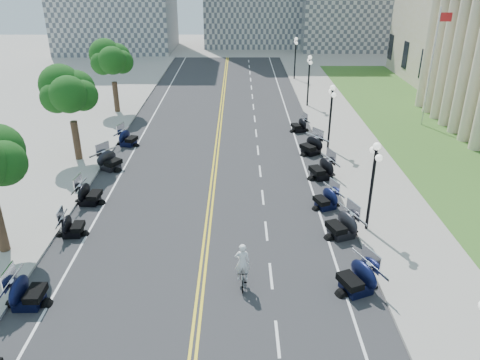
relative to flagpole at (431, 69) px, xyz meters
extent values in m
plane|color=gray|center=(-18.00, -22.00, -5.00)|extent=(160.00, 160.00, 0.00)
cube|color=#333335|center=(-18.00, -12.00, -5.00)|extent=(16.00, 90.00, 0.01)
cube|color=yellow|center=(-18.12, -12.00, -4.99)|extent=(0.12, 90.00, 0.00)
cube|color=yellow|center=(-17.88, -12.00, -4.99)|extent=(0.12, 90.00, 0.00)
cube|color=white|center=(-11.60, -12.00, -4.99)|extent=(0.12, 90.00, 0.00)
cube|color=white|center=(-24.40, -12.00, -4.99)|extent=(0.12, 90.00, 0.00)
cube|color=white|center=(-14.80, -26.00, -4.99)|extent=(0.12, 2.00, 0.00)
cube|color=white|center=(-14.80, -22.00, -4.99)|extent=(0.12, 2.00, 0.00)
cube|color=white|center=(-14.80, -18.00, -4.99)|extent=(0.12, 2.00, 0.00)
cube|color=white|center=(-14.80, -14.00, -4.99)|extent=(0.12, 2.00, 0.00)
cube|color=white|center=(-14.80, -10.00, -4.99)|extent=(0.12, 2.00, 0.00)
cube|color=white|center=(-14.80, -6.00, -4.99)|extent=(0.12, 2.00, 0.00)
cube|color=white|center=(-14.80, -2.00, -4.99)|extent=(0.12, 2.00, 0.00)
cube|color=white|center=(-14.80, 2.00, -4.99)|extent=(0.12, 2.00, 0.00)
cube|color=white|center=(-14.80, 6.00, -4.99)|extent=(0.12, 2.00, 0.00)
cube|color=white|center=(-14.80, 10.00, -4.99)|extent=(0.12, 2.00, 0.00)
cube|color=white|center=(-14.80, 14.00, -4.99)|extent=(0.12, 2.00, 0.00)
cube|color=white|center=(-14.80, 18.00, -4.99)|extent=(0.12, 2.00, 0.00)
cube|color=white|center=(-14.80, 22.00, -4.99)|extent=(0.12, 2.00, 0.00)
cube|color=white|center=(-14.80, 26.00, -4.99)|extent=(0.12, 2.00, 0.00)
cube|color=white|center=(-14.80, 30.00, -4.99)|extent=(0.12, 2.00, 0.00)
cube|color=#9E9991|center=(-7.50, -12.00, -4.92)|extent=(5.00, 90.00, 0.15)
cube|color=#9E9991|center=(-28.50, -12.00, -4.92)|extent=(5.00, 90.00, 0.15)
cube|color=#356023|center=(-0.50, -4.00, -4.95)|extent=(9.00, 60.00, 0.10)
imported|color=#A51414|center=(-16.14, -22.73, -4.52)|extent=(0.46, 1.59, 0.96)
imported|color=silver|center=(-16.14, -22.73, -3.12)|extent=(0.68, 0.44, 1.85)
camera|label=1|loc=(-16.29, -39.77, 8.21)|focal=35.00mm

